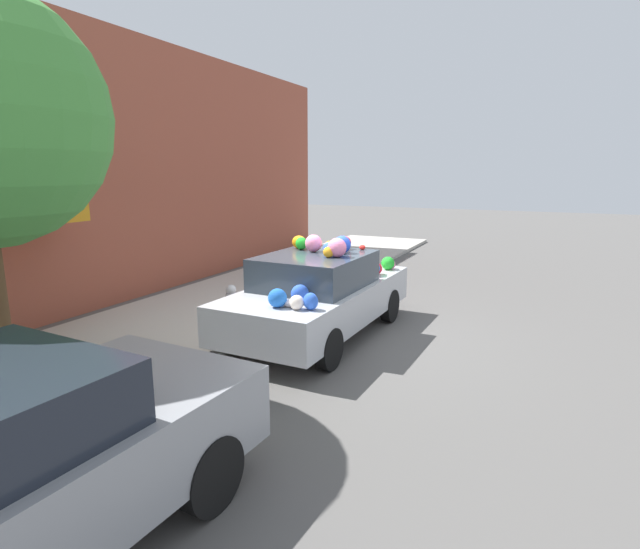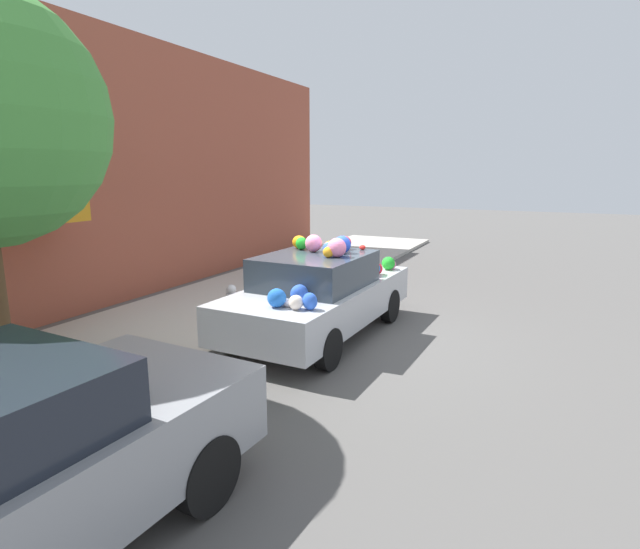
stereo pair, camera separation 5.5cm
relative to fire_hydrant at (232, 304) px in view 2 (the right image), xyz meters
name	(u,v)px [view 2 (the right image)]	position (x,y,z in m)	size (l,w,h in m)	color
ground_plane	(324,335)	(0.37, -1.61, -0.45)	(60.00, 60.00, 0.00)	#565451
sidewalk_curb	(197,313)	(0.37, 1.09, -0.40)	(24.00, 3.20, 0.11)	#B2ADA3
building_facade	(97,170)	(0.24, 3.31, 2.30)	(18.00, 1.20, 5.57)	#9E4C38
fire_hydrant	(232,304)	(0.00, 0.00, 0.00)	(0.20, 0.20, 0.70)	#B2B2B7
art_car	(320,293)	(0.35, -1.55, 0.30)	(4.19, 1.86, 1.72)	#B7BABF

